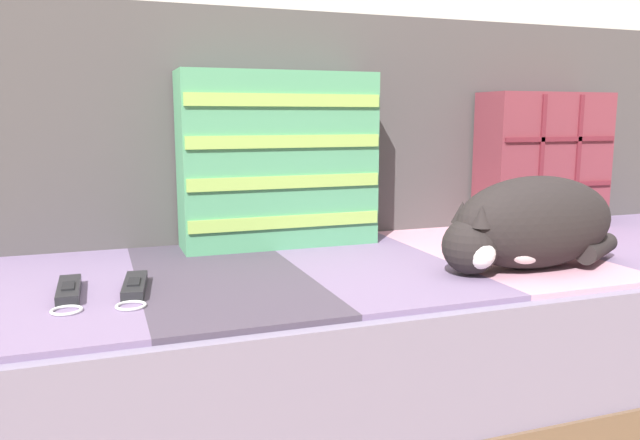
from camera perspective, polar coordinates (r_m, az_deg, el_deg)
couch at (r=1.48m, az=9.28°, el=-10.81°), size 2.00×0.81×0.41m
sofa_backrest at (r=1.69m, az=4.19°, el=8.58°), size 1.96×0.14×0.55m
throw_pillow_quilted at (r=1.82m, az=19.70°, el=5.15°), size 0.36×0.14×0.36m
throw_pillow_striped at (r=1.46m, az=-3.82°, el=5.50°), size 0.45×0.14×0.40m
sleeping_cat at (r=1.30m, az=18.58°, el=-0.50°), size 0.44×0.20×0.19m
game_remote_near at (r=1.13m, az=-16.60°, el=-5.91°), size 0.07×0.20×0.02m
game_remote_far at (r=1.14m, az=-21.99°, el=-6.08°), size 0.05×0.20×0.02m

